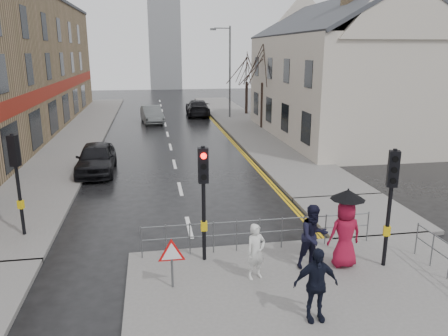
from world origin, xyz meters
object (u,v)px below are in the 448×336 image
object	(u,v)px
pedestrian_with_umbrella	(346,227)
pedestrian_a	(256,252)
pedestrian_d	(316,284)
car_mid	(152,114)
pedestrian_b	(314,236)
car_parked	(96,158)

from	to	relation	value
pedestrian_with_umbrella	pedestrian_a	bearing A→B (deg)	-174.20
pedestrian_d	car_mid	distance (m)	29.92
pedestrian_a	pedestrian_b	xyz separation A→B (m)	(1.73, 0.35, 0.15)
pedestrian_a	car_mid	xyz separation A→B (m)	(-2.52, 27.68, -0.18)
pedestrian_a	car_parked	xyz separation A→B (m)	(-5.43, 11.98, -0.13)
pedestrian_b	pedestrian_with_umbrella	xyz separation A→B (m)	(0.89, -0.08, 0.26)
pedestrian_with_umbrella	car_parked	bearing A→B (deg)	124.48
pedestrian_b	car_mid	distance (m)	27.66
pedestrian_a	pedestrian_b	world-z (taller)	pedestrian_b
pedestrian_b	car_parked	distance (m)	13.66
pedestrian_d	car_mid	xyz separation A→B (m)	(-3.39, 29.72, -0.29)
car_parked	car_mid	world-z (taller)	car_parked
pedestrian_a	pedestrian_with_umbrella	xyz separation A→B (m)	(2.62, 0.27, 0.42)
pedestrian_d	car_parked	size ratio (longest dim) A/B	0.39
pedestrian_with_umbrella	car_mid	xyz separation A→B (m)	(-5.14, 27.41, -0.60)
pedestrian_with_umbrella	car_mid	bearing A→B (deg)	100.62
pedestrian_a	pedestrian_d	distance (m)	2.23
pedestrian_b	pedestrian_with_umbrella	bearing A→B (deg)	-18.24
pedestrian_with_umbrella	pedestrian_d	distance (m)	2.91
pedestrian_b	car_mid	bearing A→B (deg)	86.00
car_parked	car_mid	bearing A→B (deg)	79.12
pedestrian_b	pedestrian_d	world-z (taller)	pedestrian_b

